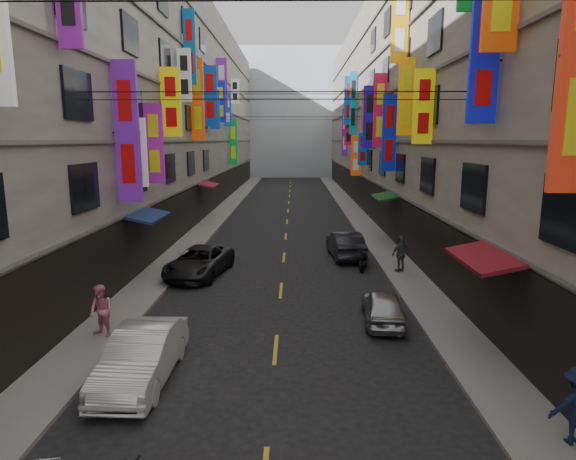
{
  "coord_description": "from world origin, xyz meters",
  "views": [
    {
      "loc": [
        0.57,
        3.85,
        6.47
      ],
      "look_at": [
        0.45,
        13.7,
        4.62
      ],
      "focal_mm": 30.0,
      "sensor_mm": 36.0,
      "label": 1
    }
  ],
  "objects_px": {
    "scooter_far_right": "(364,261)",
    "car_right_far": "(345,244)",
    "car_left_far": "(199,262)",
    "car_left_mid": "(142,356)",
    "pedestrian_lfar": "(101,311)",
    "pedestrian_rfar": "(401,254)",
    "car_right_mid": "(383,307)"
  },
  "relations": [
    {
      "from": "car_left_mid",
      "to": "car_left_far",
      "type": "height_order",
      "value": "car_left_mid"
    },
    {
      "from": "car_left_far",
      "to": "scooter_far_right",
      "type": "bearing_deg",
      "value": 18.37
    },
    {
      "from": "scooter_far_right",
      "to": "car_left_far",
      "type": "bearing_deg",
      "value": 25.65
    },
    {
      "from": "car_left_mid",
      "to": "car_right_far",
      "type": "relative_size",
      "value": 0.98
    },
    {
      "from": "car_right_far",
      "to": "pedestrian_lfar",
      "type": "height_order",
      "value": "pedestrian_lfar"
    },
    {
      "from": "scooter_far_right",
      "to": "car_right_far",
      "type": "bearing_deg",
      "value": -57.78
    },
    {
      "from": "car_right_mid",
      "to": "car_right_far",
      "type": "height_order",
      "value": "car_right_far"
    },
    {
      "from": "car_left_mid",
      "to": "car_left_far",
      "type": "distance_m",
      "value": 10.38
    },
    {
      "from": "pedestrian_lfar",
      "to": "scooter_far_right",
      "type": "bearing_deg",
      "value": 70.74
    },
    {
      "from": "car_left_far",
      "to": "car_right_far",
      "type": "bearing_deg",
      "value": 36.56
    },
    {
      "from": "pedestrian_lfar",
      "to": "car_left_mid",
      "type": "bearing_deg",
      "value": -22.94
    },
    {
      "from": "car_right_far",
      "to": "pedestrian_rfar",
      "type": "height_order",
      "value": "pedestrian_rfar"
    },
    {
      "from": "pedestrian_lfar",
      "to": "pedestrian_rfar",
      "type": "distance_m",
      "value": 14.02
    },
    {
      "from": "car_right_mid",
      "to": "car_right_far",
      "type": "bearing_deg",
      "value": -83.36
    },
    {
      "from": "car_left_mid",
      "to": "car_left_far",
      "type": "relative_size",
      "value": 0.88
    },
    {
      "from": "car_right_mid",
      "to": "car_right_far",
      "type": "distance_m",
      "value": 9.79
    },
    {
      "from": "car_left_far",
      "to": "pedestrian_rfar",
      "type": "relative_size",
      "value": 2.74
    },
    {
      "from": "scooter_far_right",
      "to": "pedestrian_rfar",
      "type": "relative_size",
      "value": 0.97
    },
    {
      "from": "car_right_far",
      "to": "pedestrian_lfar",
      "type": "distance_m",
      "value": 14.62
    },
    {
      "from": "car_right_mid",
      "to": "pedestrian_lfar",
      "type": "relative_size",
      "value": 2.02
    },
    {
      "from": "car_right_far",
      "to": "car_left_mid",
      "type": "bearing_deg",
      "value": 58.96
    },
    {
      "from": "car_left_far",
      "to": "car_left_mid",
      "type": "bearing_deg",
      "value": -77.87
    },
    {
      "from": "car_left_far",
      "to": "pedestrian_lfar",
      "type": "xyz_separation_m",
      "value": [
        -1.71,
        -7.64,
        0.3
      ]
    },
    {
      "from": "car_left_far",
      "to": "pedestrian_rfar",
      "type": "distance_m",
      "value": 9.79
    },
    {
      "from": "car_left_far",
      "to": "pedestrian_rfar",
      "type": "xyz_separation_m",
      "value": [
        9.78,
        0.39,
        0.34
      ]
    },
    {
      "from": "car_left_mid",
      "to": "car_right_mid",
      "type": "height_order",
      "value": "car_left_mid"
    },
    {
      "from": "pedestrian_rfar",
      "to": "pedestrian_lfar",
      "type": "bearing_deg",
      "value": 6.51
    },
    {
      "from": "car_left_far",
      "to": "pedestrian_lfar",
      "type": "distance_m",
      "value": 7.83
    },
    {
      "from": "scooter_far_right",
      "to": "car_left_far",
      "type": "height_order",
      "value": "car_left_far"
    },
    {
      "from": "scooter_far_right",
      "to": "pedestrian_lfar",
      "type": "xyz_separation_m",
      "value": [
        -9.83,
        -8.89,
        0.54
      ]
    },
    {
      "from": "car_right_far",
      "to": "car_left_far",
      "type": "bearing_deg",
      "value": 22.14
    },
    {
      "from": "car_right_mid",
      "to": "scooter_far_right",
      "type": "bearing_deg",
      "value": -88.1
    }
  ]
}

